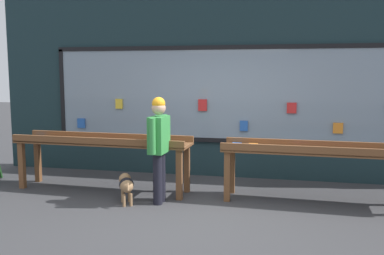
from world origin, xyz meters
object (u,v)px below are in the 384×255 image
at_px(display_table_right, 322,155).
at_px(small_dog, 126,184).
at_px(display_table_left, 102,146).
at_px(person_browsing, 159,142).

bearing_deg(display_table_right, small_dog, -167.59).
relative_size(display_table_right, small_dog, 5.55).
bearing_deg(display_table_left, person_browsing, -23.46).
distance_m(display_table_right, small_dog, 2.97).
bearing_deg(person_browsing, display_table_right, -75.73).
relative_size(display_table_left, small_dog, 5.55).
relative_size(display_table_right, person_browsing, 1.87).
xyz_separation_m(display_table_left, small_dog, (0.65, -0.63, -0.47)).
relative_size(display_table_left, display_table_right, 1.00).
relative_size(display_table_left, person_browsing, 1.87).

